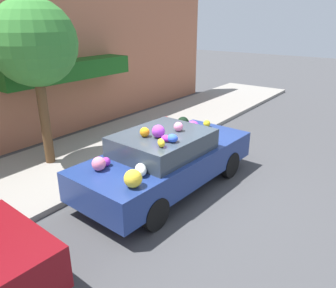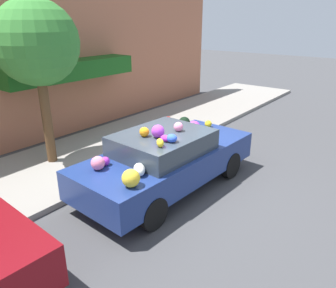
# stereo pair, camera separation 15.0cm
# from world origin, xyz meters

# --- Properties ---
(ground_plane) EXTENTS (60.00, 60.00, 0.00)m
(ground_plane) POSITION_xyz_m (0.00, 0.00, 0.00)
(ground_plane) COLOR #424244
(sidewalk_curb) EXTENTS (24.00, 3.20, 0.13)m
(sidewalk_curb) POSITION_xyz_m (0.00, 2.70, 0.07)
(sidewalk_curb) COLOR gray
(sidewalk_curb) RESTS_ON ground
(building_facade) EXTENTS (18.00, 1.20, 5.27)m
(building_facade) POSITION_xyz_m (0.06, 4.91, 2.60)
(building_facade) COLOR #B26B4C
(building_facade) RESTS_ON ground
(street_tree) EXTENTS (2.01, 2.01, 4.00)m
(street_tree) POSITION_xyz_m (-0.93, 3.04, 3.10)
(street_tree) COLOR brown
(street_tree) RESTS_ON sidewalk_curb
(fire_hydrant) EXTENTS (0.20, 0.20, 0.70)m
(fire_hydrant) POSITION_xyz_m (2.35, 1.70, 0.48)
(fire_hydrant) COLOR red
(fire_hydrant) RESTS_ON sidewalk_curb
(art_car) EXTENTS (4.53, 2.00, 1.64)m
(art_car) POSITION_xyz_m (-0.03, -0.12, 0.74)
(art_car) COLOR navy
(art_car) RESTS_ON ground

